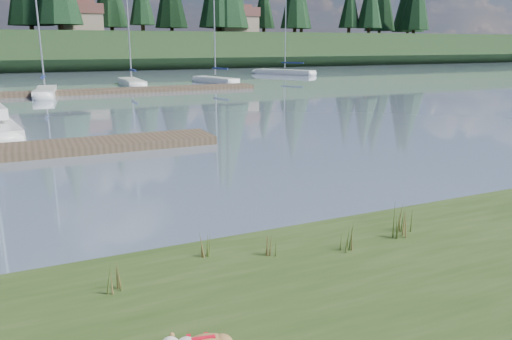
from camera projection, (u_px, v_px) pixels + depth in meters
name	position (u px, v px, depth m)	size (l,w,h in m)	color
ground	(61.00, 95.00, 36.39)	(200.00, 200.00, 0.00)	#8092A9
ridge	(38.00, 51.00, 73.64)	(200.00, 20.00, 5.00)	#1C3118
dock_far	(89.00, 92.00, 37.16)	(26.00, 2.20, 0.30)	#4C3D2C
sailboat_bg_2	(46.00, 91.00, 35.91)	(1.93, 6.68, 10.05)	white
sailboat_bg_3	(131.00, 82.00, 44.58)	(1.64, 7.38, 10.87)	white
sailboat_bg_4	(212.00, 79.00, 47.05)	(2.93, 6.71, 9.88)	white
sailboat_bg_5	(280.00, 72.00, 60.23)	(5.79, 8.21, 12.14)	white
weed_0	(206.00, 244.00, 7.93)	(0.17, 0.14, 0.53)	#475B23
weed_1	(270.00, 246.00, 7.98)	(0.17, 0.14, 0.43)	#475B23
weed_2	(400.00, 222.00, 8.72)	(0.17, 0.14, 0.69)	#475B23
weed_3	(115.00, 278.00, 6.83)	(0.17, 0.14, 0.49)	#475B23
weed_4	(347.00, 239.00, 8.16)	(0.17, 0.14, 0.49)	#475B23
weed_5	(405.00, 219.00, 9.02)	(0.17, 0.14, 0.55)	#475B23
mud_lip	(192.00, 260.00, 8.54)	(60.00, 0.50, 0.14)	#33281C
house_1	(80.00, 17.00, 73.11)	(6.30, 5.30, 4.65)	gray
house_2	(236.00, 20.00, 81.04)	(6.30, 5.30, 4.65)	gray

